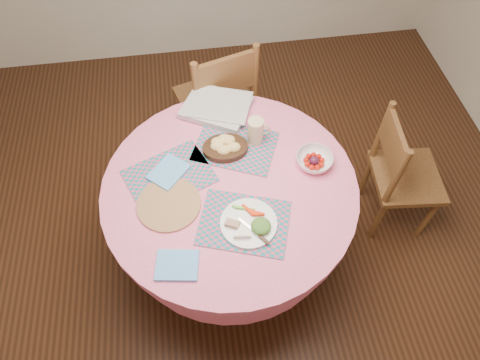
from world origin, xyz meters
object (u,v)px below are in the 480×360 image
(wicker_trivet, at_px, (169,204))
(fruit_bowl, at_px, (314,161))
(chair_back, at_px, (219,100))
(dinner_plate, at_px, (251,223))
(bread_bowl, at_px, (225,146))
(dining_table, at_px, (230,206))
(chair_right, at_px, (400,173))
(latte_mug, at_px, (256,131))

(wicker_trivet, xyz_separation_m, fruit_bowl, (0.72, 0.13, 0.02))
(chair_back, distance_m, fruit_bowl, 0.90)
(dinner_plate, relative_size, bread_bowl, 1.12)
(dining_table, bearing_deg, chair_back, 87.56)
(dining_table, relative_size, chair_right, 1.45)
(dining_table, relative_size, fruit_bowl, 6.80)
(bread_bowl, bearing_deg, dinner_plate, -82.53)
(chair_right, height_order, dinner_plate, chair_right)
(chair_back, height_order, dinner_plate, chair_back)
(latte_mug, bearing_deg, fruit_bowl, -36.28)
(fruit_bowl, bearing_deg, wicker_trivet, -169.51)
(dining_table, xyz_separation_m, chair_back, (0.04, 0.83, -0.05))
(dinner_plate, relative_size, latte_mug, 1.81)
(chair_back, bearing_deg, wicker_trivet, 53.00)
(wicker_trivet, distance_m, dinner_plate, 0.39)
(dining_table, xyz_separation_m, latte_mug, (0.17, 0.25, 0.27))
(dining_table, bearing_deg, chair_right, 7.98)
(dining_table, height_order, latte_mug, latte_mug)
(chair_back, xyz_separation_m, wicker_trivet, (-0.33, -0.90, 0.25))
(chair_back, xyz_separation_m, fruit_bowl, (0.39, -0.76, 0.27))
(dinner_plate, bearing_deg, chair_back, 91.51)
(dining_table, height_order, bread_bowl, bread_bowl)
(dining_table, distance_m, fruit_bowl, 0.49)
(dining_table, distance_m, latte_mug, 0.41)
(chair_right, xyz_separation_m, latte_mug, (-0.84, 0.11, 0.38))
(wicker_trivet, bearing_deg, latte_mug, 35.02)
(latte_mug, bearing_deg, bread_bowl, -165.57)
(dining_table, xyz_separation_m, bread_bowl, (0.00, 0.21, 0.23))
(dinner_plate, distance_m, bread_bowl, 0.45)
(bread_bowl, bearing_deg, chair_right, -4.07)
(chair_right, xyz_separation_m, chair_back, (-0.97, 0.68, 0.06))
(chair_back, distance_m, bread_bowl, 0.68)
(latte_mug, bearing_deg, chair_right, -7.71)
(chair_right, distance_m, chair_back, 1.19)
(chair_right, relative_size, bread_bowl, 3.73)
(chair_back, height_order, fruit_bowl, chair_back)
(wicker_trivet, bearing_deg, dinner_plate, -24.61)
(chair_right, distance_m, latte_mug, 0.93)
(chair_right, relative_size, fruit_bowl, 4.70)
(wicker_trivet, xyz_separation_m, bread_bowl, (0.30, 0.28, 0.03))
(dining_table, distance_m, chair_right, 1.02)
(dining_table, distance_m, bread_bowl, 0.31)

